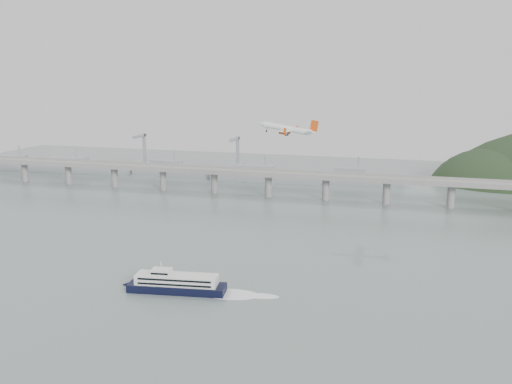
% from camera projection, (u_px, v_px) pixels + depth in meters
% --- Properties ---
extents(ground, '(900.00, 900.00, 0.00)m').
position_uv_depth(ground, '(227.00, 283.00, 276.21)').
color(ground, slate).
rests_on(ground, ground).
extents(bridge, '(800.00, 22.00, 23.90)m').
position_uv_depth(bridge, '(301.00, 178.00, 460.77)').
color(bridge, gray).
rests_on(bridge, ground).
extents(distant_fleet, '(453.00, 60.90, 40.00)m').
position_uv_depth(distant_fleet, '(168.00, 170.00, 565.59)').
color(distant_fleet, gray).
rests_on(distant_fleet, ground).
extents(ferry, '(78.76, 21.21, 14.88)m').
position_uv_depth(ferry, '(177.00, 284.00, 264.50)').
color(ferry, black).
rests_on(ferry, ground).
extents(airliner, '(39.67, 35.92, 10.81)m').
position_uv_depth(airliner, '(288.00, 129.00, 343.66)').
color(airliner, silver).
rests_on(airliner, ground).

